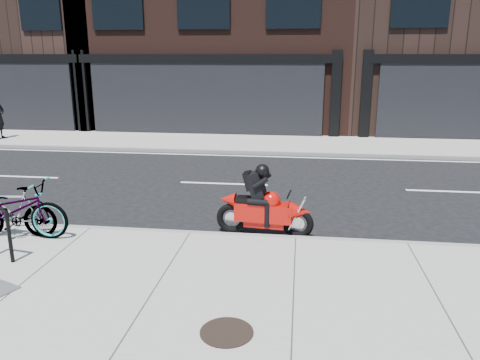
# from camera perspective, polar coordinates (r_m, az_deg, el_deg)

# --- Properties ---
(ground) EXTENTS (120.00, 120.00, 0.00)m
(ground) POSITION_cam_1_polar(r_m,az_deg,el_deg) (10.87, -3.70, -3.27)
(ground) COLOR black
(ground) RESTS_ON ground
(sidewalk_near) EXTENTS (60.00, 6.00, 0.13)m
(sidewalk_near) POSITION_cam_1_polar(r_m,az_deg,el_deg) (6.44, -12.55, -16.64)
(sidewalk_near) COLOR gray
(sidewalk_near) RESTS_ON ground
(sidewalk_far) EXTENTS (60.00, 3.50, 0.13)m
(sidewalk_far) POSITION_cam_1_polar(r_m,az_deg,el_deg) (18.29, 0.92, 4.51)
(sidewalk_far) COLOR gray
(sidewalk_far) RESTS_ON ground
(building_midwest) EXTENTS (10.00, 10.00, 12.00)m
(building_midwest) POSITION_cam_1_polar(r_m,az_deg,el_deg) (28.45, -23.56, 19.09)
(building_midwest) COLOR black
(building_midwest) RESTS_ON ground
(bicycle_front) EXTENTS (2.09, 0.82, 1.08)m
(bicycle_front) POSITION_cam_1_polar(r_m,az_deg,el_deg) (9.52, -25.93, -3.23)
(bicycle_front) COLOR gray
(bicycle_front) RESTS_ON sidewalk_near
(bicycle_rear) EXTENTS (1.65, 0.65, 0.97)m
(bicycle_rear) POSITION_cam_1_polar(r_m,az_deg,el_deg) (9.55, -25.97, -3.55)
(bicycle_rear) COLOR gray
(bicycle_rear) RESTS_ON sidewalk_near
(motorcycle) EXTENTS (1.91, 0.58, 1.43)m
(motorcycle) POSITION_cam_1_polar(r_m,az_deg,el_deg) (8.99, 3.49, -3.33)
(motorcycle) COLOR black
(motorcycle) RESTS_ON ground
(manhole_cover) EXTENTS (0.77, 0.77, 0.02)m
(manhole_cover) POSITION_cam_1_polar(r_m,az_deg,el_deg) (5.99, -1.64, -18.05)
(manhole_cover) COLOR black
(manhole_cover) RESTS_ON sidewalk_near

